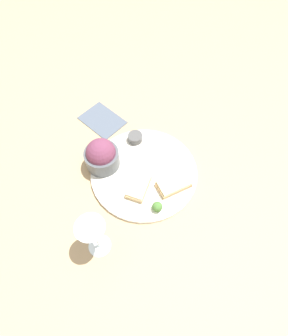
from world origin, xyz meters
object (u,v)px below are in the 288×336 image
Objects in this scene: wine_glass at (93,234)px; napkin at (102,120)px; sauce_ramekin at (135,137)px; cheese_toast_far at (138,187)px; salad_bowl at (102,156)px; cheese_toast_near at (174,184)px.

wine_glass is 0.99× the size of napkin.
sauce_ramekin is 0.48× the size of cheese_toast_far.
salad_bowl reaches higher than cheese_toast_near.
napkin is at bearing 88.95° from sauce_ramekin.
cheese_toast_near is (-0.07, -0.21, -0.00)m from sauce_ramekin.
sauce_ramekin is 0.30× the size of napkin.
cheese_toast_far is at bearing 6.12° from wine_glass.
salad_bowl is 0.27m from wine_glass.
sauce_ramekin is 0.39m from wine_glass.
salad_bowl reaches higher than cheese_toast_far.
wine_glass is at bearing -138.29° from napkin.
wine_glass reaches higher than napkin.
salad_bowl is at bearing 170.93° from sauce_ramekin.
cheese_toast_near is at bearing -108.09° from sauce_ramekin.
napkin is at bearing 41.71° from wine_glass.
cheese_toast_far is 0.63× the size of napkin.
cheese_toast_near is 0.30m from wine_glass.
napkin is at bearing 63.43° from cheese_toast_far.
napkin is (0.14, 0.29, -0.02)m from cheese_toast_far.
sauce_ramekin and cheese_toast_near have the same top height.
salad_bowl is 2.20× the size of sauce_ramekin.
cheese_toast_far is 0.22m from wine_glass.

